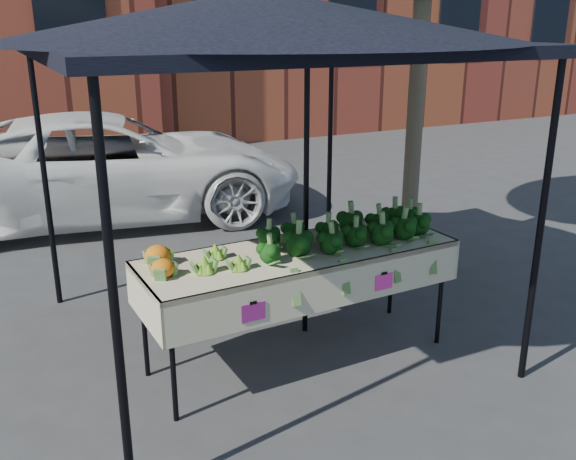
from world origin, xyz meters
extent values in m
plane|color=#323235|center=(0.00, 0.00, 0.00)|extent=(90.00, 90.00, 0.00)
cube|color=beige|center=(-0.22, -0.10, 0.45)|extent=(2.43, 0.89, 0.90)
cube|color=#F22D8C|center=(-0.80, -0.51, 0.70)|extent=(0.17, 0.01, 0.12)
cube|color=#F52EA3|center=(0.26, -0.51, 0.70)|extent=(0.17, 0.01, 0.12)
ellipsoid|color=black|center=(0.17, -0.08, 1.01)|extent=(1.57, 0.54, 0.23)
ellipsoid|color=#7CAB34|center=(-0.88, -0.12, 0.99)|extent=(0.40, 0.44, 0.17)
ellipsoid|color=orange|center=(-1.25, -0.04, 0.98)|extent=(0.20, 0.40, 0.16)
imported|color=white|center=(-0.72, 4.36, 2.49)|extent=(1.73, 2.48, 4.98)
camera|label=1|loc=(-2.26, -4.03, 2.53)|focal=39.68mm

